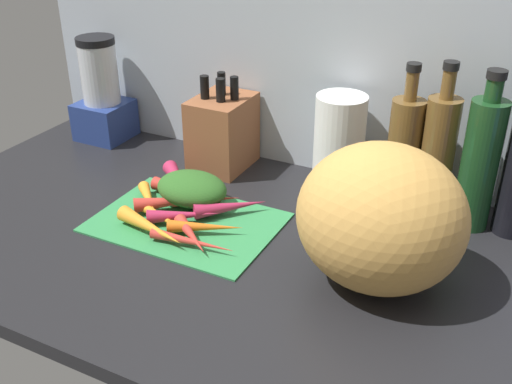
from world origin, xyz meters
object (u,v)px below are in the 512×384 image
at_px(carrot_4, 206,200).
at_px(carrot_3, 192,242).
at_px(carrot_6, 151,228).
at_px(carrot_11, 186,191).
at_px(knife_block, 223,131).
at_px(carrot_8, 150,201).
at_px(blender_appliance, 102,96).
at_px(bottle_2, 480,162).
at_px(carrot_10, 191,235).
at_px(carrot_1, 179,181).
at_px(carrot_5, 166,220).
at_px(carrot_7, 184,215).
at_px(cutting_board, 186,221).
at_px(winter_squash, 381,218).
at_px(bottle_0, 403,151).
at_px(carrot_0, 173,201).
at_px(carrot_9, 205,227).
at_px(paper_towel_roll, 339,144).
at_px(carrot_2, 231,207).
at_px(bottle_1, 437,154).

bearing_deg(carrot_4, carrot_3, -68.23).
distance_m(carrot_6, carrot_11, 0.16).
bearing_deg(knife_block, carrot_8, -96.98).
bearing_deg(carrot_6, carrot_11, 97.37).
distance_m(carrot_3, carrot_11, 0.20).
height_order(blender_appliance, bottle_2, bottle_2).
distance_m(carrot_10, knife_block, 0.37).
bearing_deg(carrot_1, carrot_5, -66.27).
bearing_deg(carrot_4, carrot_7, -93.96).
xyz_separation_m(cutting_board, carrot_4, (0.00, 0.07, 0.02)).
distance_m(winter_squash, bottle_2, 0.30).
bearing_deg(winter_squash, carrot_8, 176.96).
xyz_separation_m(carrot_3, bottle_0, (0.31, 0.36, 0.11)).
distance_m(carrot_0, carrot_9, 0.13).
distance_m(carrot_6, winter_squash, 0.46).
height_order(carrot_6, carrot_8, carrot_6).
height_order(carrot_9, carrot_10, same).
bearing_deg(paper_towel_roll, blender_appliance, 180.00).
distance_m(cutting_board, carrot_8, 0.10).
height_order(carrot_8, winter_squash, winter_squash).
bearing_deg(bottle_2, paper_towel_roll, 175.43).
bearing_deg(carrot_11, carrot_6, -82.63).
bearing_deg(carrot_0, carrot_5, -70.16).
relative_size(carrot_1, carrot_7, 1.04).
distance_m(carrot_0, carrot_1, 0.09).
xyz_separation_m(carrot_5, bottle_0, (0.40, 0.31, 0.11)).
bearing_deg(carrot_7, carrot_10, -45.92).
distance_m(carrot_4, carrot_7, 0.08).
distance_m(carrot_6, carrot_8, 0.12).
bearing_deg(carrot_6, carrot_1, 107.69).
bearing_deg(carrot_8, carrot_4, 30.69).
distance_m(carrot_11, knife_block, 0.21).
bearing_deg(carrot_4, carrot_8, -149.31).
relative_size(carrot_10, bottle_2, 0.40).
bearing_deg(carrot_2, carrot_1, 163.83).
relative_size(carrot_8, bottle_1, 0.45).
bearing_deg(paper_towel_roll, carrot_5, -128.46).
xyz_separation_m(carrot_6, winter_squash, (0.44, 0.07, 0.11)).
height_order(carrot_4, carrot_7, carrot_7).
xyz_separation_m(carrot_8, bottle_1, (0.54, 0.27, 0.11)).
height_order(carrot_6, paper_towel_roll, paper_towel_roll).
bearing_deg(winter_squash, carrot_10, -172.41).
distance_m(bottle_1, bottle_2, 0.09).
bearing_deg(paper_towel_roll, carrot_6, -124.86).
xyz_separation_m(bottle_0, bottle_1, (0.07, 0.00, 0.01)).
relative_size(carrot_3, bottle_0, 0.56).
bearing_deg(carrot_9, carrot_8, 167.23).
relative_size(paper_towel_roll, bottle_0, 0.71).
distance_m(winter_squash, knife_block, 0.56).
xyz_separation_m(carrot_11, knife_block, (-0.02, 0.19, 0.07)).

